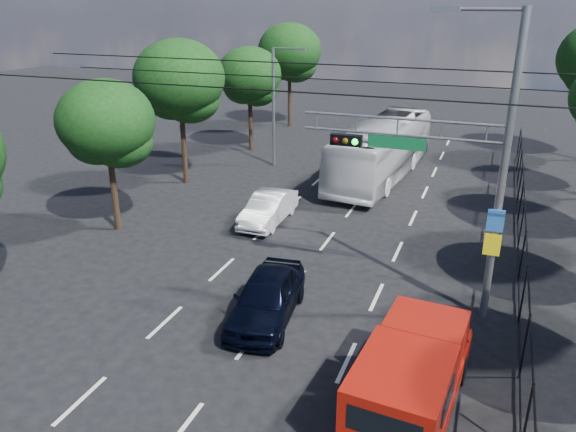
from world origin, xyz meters
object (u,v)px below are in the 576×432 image
at_px(navy_hatchback, 267,297).
at_px(white_bus, 382,150).
at_px(signal_mast, 462,157).
at_px(white_van, 268,208).
at_px(red_pickup, 412,375).

xyz_separation_m(navy_hatchback, white_bus, (0.24, 16.40, 0.88)).
relative_size(navy_hatchback, white_bus, 0.38).
bearing_deg(signal_mast, white_bus, 110.21).
relative_size(signal_mast, white_van, 2.27).
xyz_separation_m(red_pickup, navy_hatchback, (-5.03, 2.88, -0.36)).
bearing_deg(white_bus, navy_hatchback, -85.63).
relative_size(red_pickup, white_van, 1.40).
bearing_deg(white_van, red_pickup, -52.86).
bearing_deg(navy_hatchback, signal_mast, 19.18).
height_order(white_bus, white_van, white_bus).
distance_m(signal_mast, white_bus, 15.14).
bearing_deg(signal_mast, red_pickup, -93.06).
bearing_deg(red_pickup, white_van, 127.65).
relative_size(red_pickup, navy_hatchback, 1.29).
distance_m(white_bus, white_van, 9.37).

